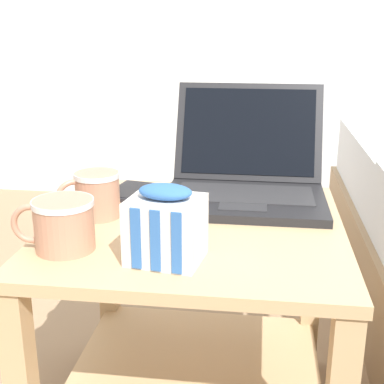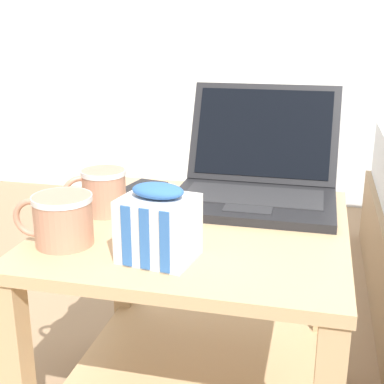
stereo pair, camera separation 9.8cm
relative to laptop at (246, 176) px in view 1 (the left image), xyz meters
name	(u,v)px [view 1 (the left image)]	position (x,y,z in m)	size (l,w,h in m)	color
bedside_table	(195,301)	(-0.09, -0.19, -0.22)	(0.57, 0.57, 0.47)	tan
laptop	(246,176)	(0.00, 0.00, 0.00)	(0.35, 0.35, 0.24)	black
mug_front_left	(62,222)	(-0.30, -0.34, 0.00)	(0.14, 0.11, 0.09)	tan
mug_front_right	(96,192)	(-0.29, -0.17, 0.00)	(0.12, 0.10, 0.09)	tan
snack_bag	(166,226)	(-0.12, -0.35, 0.01)	(0.13, 0.12, 0.13)	silver
cell_phone	(129,191)	(-0.27, -0.01, -0.04)	(0.10, 0.15, 0.01)	black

